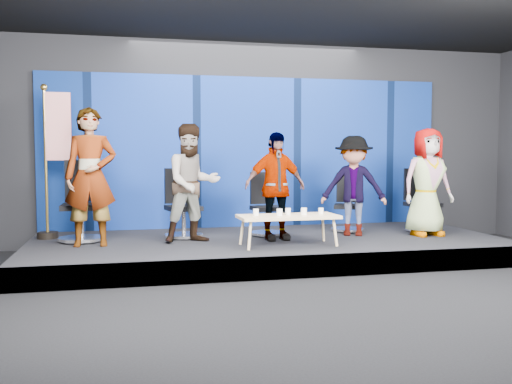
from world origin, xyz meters
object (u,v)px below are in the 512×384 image
Objects in this scene: chair_e at (421,211)px; mug_e at (321,211)px; chair_a at (81,215)px; panelist_b at (192,183)px; chair_c at (266,214)px; panelist_d at (354,186)px; panelist_e at (427,182)px; coffee_table at (288,218)px; chair_b at (182,215)px; flag_stand at (54,157)px; mug_b at (280,212)px; panelist_a at (91,177)px; mug_d at (304,211)px; panelist_c at (275,186)px; chair_d at (348,212)px; mug_a at (256,212)px; mug_c at (288,211)px.

chair_e reaches higher than mug_e.
panelist_b is (1.57, -0.47, 0.46)m from chair_a.
chair_e is at bearing -9.92° from chair_c.
chair_e is (1.28, 0.22, -0.44)m from panelist_d.
coffee_table is (-2.38, -0.46, -0.44)m from panelist_e.
chair_b is 2.11m from flag_stand.
panelist_b is at bearing -177.51° from chair_e.
mug_b reaches higher than coffee_table.
panelist_a reaches higher than mug_d.
panelist_c is 0.81m from mug_e.
panelist_a reaches higher than chair_d.
chair_d is at bearing 141.21° from panelist_e.
mug_a is (-0.40, -0.51, -0.33)m from panelist_c.
panelist_b is at bearing 149.63° from mug_b.
chair_e is 11.26× the size of mug_a.
panelist_d is at bearing 34.64° from mug_d.
panelist_a is at bearing -147.44° from chair_d.
mug_e is (0.95, 0.01, -0.00)m from mug_a.
chair_c reaches higher than mug_b.
chair_a is 1.23× the size of chair_d.
panelist_c is 16.38× the size of mug_d.
panelist_c reaches higher than panelist_d.
panelist_b is at bearing 156.76° from mug_c.
panelist_c is 0.73m from mug_a.
chair_a is 1.00m from flag_stand.
panelist_c is 18.84× the size of mug_e.
mug_a is (-2.99, -0.88, 0.13)m from chair_e.
panelist_a is at bearing 176.07° from panelist_e.
panelist_c reaches higher than mug_c.
chair_e is 11.13× the size of mug_c.
mug_e is 4.06m from flag_stand.
panelist_a reaches higher than mug_a.
chair_a reaches higher than chair_d.
flag_stand is at bearing 125.27° from panelist_a.
panelist_d is at bearing 164.72° from panelist_e.
mug_b is at bearing -13.29° from panelist_a.
chair_b is 3.82m from panelist_e.
panelist_a is at bearing 168.48° from mug_d.
chair_a is at bearing 160.76° from mug_d.
mug_e is at bearing -170.39° from panelist_e.
chair_d is 1.97m from mug_b.
panelist_e reaches higher than mug_a.
chair_d reaches higher than coffee_table.
chair_d is at bearing -10.56° from chair_b.
chair_b is 2.68m from panelist_d.
mug_a is at bearing -25.35° from flag_stand.
panelist_e reaches higher than mug_c.
panelist_e is 1.95m from mug_e.
chair_e is at bearing 20.10° from coffee_table.
coffee_table is 14.52× the size of mug_b.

